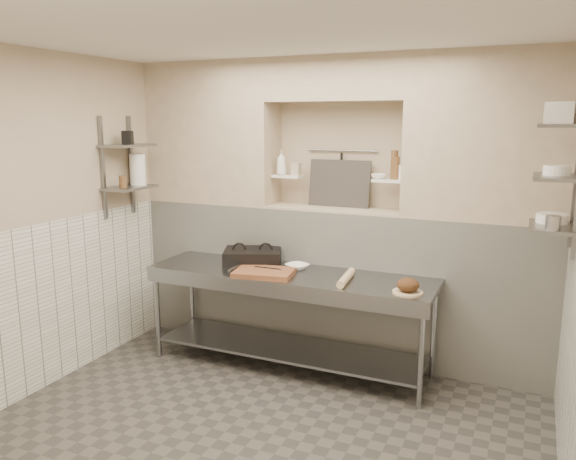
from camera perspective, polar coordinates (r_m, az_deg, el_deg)
The scene contains 45 objects.
floor at distance 4.31m, azimuth -3.63°, elevation -20.97°, with size 4.00×3.90×0.10m, color #46423E.
ceiling at distance 3.70m, azimuth -4.22°, elevation 20.61°, with size 4.00×3.90×0.10m, color silver.
wall_left at distance 5.02m, azimuth -25.11°, elevation 0.46°, with size 0.10×3.90×2.80m, color tan.
wall_back at distance 5.56m, azimuth 5.69°, elevation 2.42°, with size 4.00×0.10×2.80m, color tan.
backwall_lower at distance 5.48m, azimuth 4.73°, elevation -5.19°, with size 4.00×0.40×1.40m, color white.
alcove_sill at distance 5.33m, azimuth 4.85°, elevation 2.15°, with size 1.30×0.40×0.02m, color tan.
backwall_pillar_left at distance 5.83m, azimuth -7.62°, elevation 9.68°, with size 1.35×0.40×1.40m, color tan.
backwall_pillar_right at distance 5.00m, azimuth 19.69°, elevation 8.91°, with size 1.35×0.40×1.40m, color tan.
backwall_header at distance 5.28m, azimuth 5.07°, elevation 15.03°, with size 1.30×0.40×0.40m, color tan.
wainscot_left at distance 5.14m, azimuth -24.02°, elevation -7.27°, with size 0.02×3.90×1.40m, color white.
wainscot_right at distance 3.59m, azimuth 26.92°, elevation -15.54°, with size 0.02×3.90×1.40m, color white.
alcove_shelf_left at distance 5.47m, azimuth -0.08°, elevation 5.49°, with size 0.28×0.16×0.03m, color white.
alcove_shelf_right at distance 5.15m, azimuth 10.19°, elevation 4.96°, with size 0.28×0.16×0.03m, color white.
utensil_rail at distance 5.43m, azimuth 5.54°, elevation 8.04°, with size 0.02×0.02×0.70m, color gray.
hanging_steel at distance 5.42m, azimuth 5.44°, elevation 6.24°, with size 0.02×0.02×0.30m, color black.
splash_panel at distance 5.39m, azimuth 5.24°, elevation 4.72°, with size 0.60×0.02×0.45m, color #383330.
shelf_rail_left_a at distance 5.81m, azimuth -15.66°, elevation 6.41°, with size 0.03×0.03×0.95m, color slate.
shelf_rail_left_b at distance 5.51m, azimuth -18.29°, elevation 6.02°, with size 0.03×0.03×0.95m, color slate.
wall_shelf_left_lower at distance 5.59m, azimuth -15.77°, elevation 4.17°, with size 0.30×0.50×0.03m, color slate.
wall_shelf_left_upper at distance 5.56m, azimuth -15.99°, elevation 8.26°, with size 0.30×0.50×0.03m, color slate.
wall_shelf_right_lower at distance 4.35m, azimuth 25.22°, elevation 0.28°, with size 0.30×0.50×0.03m, color slate.
wall_shelf_right_mid at distance 4.30m, azimuth 25.61°, elevation 4.86°, with size 0.30×0.50×0.03m, color slate.
wall_shelf_right_upper at distance 4.28m, azimuth 26.01°, elevation 9.51°, with size 0.30×0.50×0.03m, color slate.
prep_table at distance 5.08m, azimuth 0.07°, elevation -7.18°, with size 2.60×0.70×0.90m.
panini_press at distance 5.29m, azimuth -3.62°, elevation -2.75°, with size 0.63×0.55×0.14m.
cutting_board at distance 4.93m, azimuth -2.44°, elevation -4.35°, with size 0.50×0.35×0.05m, color brown.
knife_blade at distance 4.98m, azimuth -2.07°, elevation -3.89°, with size 0.26×0.03×0.01m, color gray.
tongs at distance 4.99m, azimuth -5.46°, elevation -3.81°, with size 0.02×0.02×0.24m, color gray.
mixing_bowl at distance 5.12m, azimuth 0.95°, elevation -3.73°, with size 0.20×0.20×0.05m, color white.
rolling_pin at distance 4.75m, azimuth 5.93°, elevation -4.86°, with size 0.07×0.07×0.44m, color #D9BD88.
bread_board at distance 4.54m, azimuth 12.06°, elevation -6.19°, with size 0.24×0.24×0.01m, color #D9BD88.
bread_loaf at distance 4.52m, azimuth 12.09°, elevation -5.46°, with size 0.18×0.18×0.11m, color #4C2D19.
bottle_soap at distance 5.43m, azimuth -0.67°, elevation 6.85°, with size 0.09×0.09×0.24m, color white.
jar_alcove at distance 5.43m, azimuth 0.83°, elevation 6.21°, with size 0.08×0.08×0.12m, color tan.
bowl_alcove at distance 5.17m, azimuth 9.20°, elevation 5.40°, with size 0.14×0.14×0.04m, color white.
condiment_a at distance 5.13m, azimuth 10.93°, elevation 6.20°, with size 0.06×0.06×0.20m, color brown.
condiment_b at distance 5.15m, azimuth 10.74°, elevation 6.53°, with size 0.06×0.06×0.26m, color brown.
condiment_c at distance 5.11m, azimuth 11.60°, elevation 5.75°, with size 0.08×0.08×0.13m, color white.
jug_left at distance 5.68m, azimuth -15.01°, elevation 5.96°, with size 0.15×0.15×0.30m, color white.
jar_left at distance 5.51m, azimuth -16.42°, elevation 4.75°, with size 0.07×0.07×0.11m, color brown.
box_left_upper at distance 5.56m, azimuth -15.99°, elevation 9.03°, with size 0.09×0.09×0.12m, color black.
bowl_right at distance 4.44m, azimuth 25.25°, elevation 1.09°, with size 0.22×0.22×0.07m, color white.
canister_right at distance 4.14m, azimuth 25.34°, elevation 0.65°, with size 0.10×0.10×0.10m, color gray.
bowl_right_mid at distance 4.31m, azimuth 25.66°, elevation 5.49°, with size 0.18×0.18×0.07m, color white.
basket_right at distance 4.25m, azimuth 26.12°, elevation 10.64°, with size 0.18×0.23×0.14m, color gray.
Camera 1 is at (1.70, -3.23, 2.24)m, focal length 35.00 mm.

